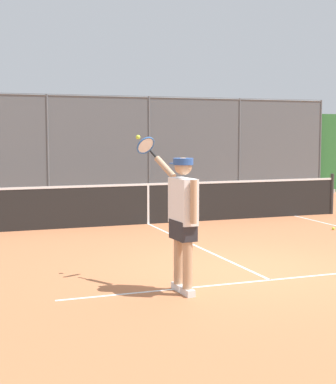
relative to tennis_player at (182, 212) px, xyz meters
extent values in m
plane|color=#B76B42|center=(-1.44, -0.91, -1.08)|extent=(60.00, 60.00, 0.00)
cube|color=white|center=(-1.44, -0.17, -1.08)|extent=(6.22, 0.05, 0.01)
cube|color=white|center=(-1.44, -3.03, -1.08)|extent=(0.05, 5.71, 0.01)
cylinder|color=#565B60|center=(-9.43, -10.65, 0.57)|extent=(0.07, 0.07, 3.30)
cylinder|color=#565B60|center=(-6.23, -10.65, 0.57)|extent=(0.07, 0.07, 3.30)
cylinder|color=#565B60|center=(-3.04, -10.65, 0.57)|extent=(0.07, 0.07, 3.30)
cylinder|color=#565B60|center=(0.15, -10.65, 0.57)|extent=(0.07, 0.07, 3.30)
cylinder|color=#565B60|center=(-1.44, -10.65, 2.18)|extent=(15.97, 0.05, 0.05)
cube|color=#565B60|center=(-1.44, -10.65, 0.57)|extent=(15.97, 0.02, 3.30)
cube|color=#2D6B33|center=(-1.44, -11.30, 0.33)|extent=(18.97, 0.90, 2.82)
cube|color=#ADADA8|center=(-1.44, -10.47, -1.00)|extent=(16.97, 0.18, 0.15)
cylinder|color=#2D2D2D|center=(-6.55, -5.88, -0.54)|extent=(0.09, 0.09, 1.07)
cube|color=black|center=(-1.44, -5.88, -0.62)|extent=(10.14, 0.02, 0.91)
cube|color=white|center=(-1.44, -5.88, -0.14)|extent=(10.14, 0.04, 0.05)
cube|color=white|center=(-1.44, -5.88, -0.62)|extent=(0.05, 0.04, 0.91)
cube|color=silver|center=(-0.01, 0.16, -1.03)|extent=(0.13, 0.27, 0.09)
cylinder|color=tan|center=(-0.01, 0.16, -0.57)|extent=(0.13, 0.13, 0.84)
cube|color=silver|center=(0.00, -0.12, -1.03)|extent=(0.13, 0.27, 0.09)
cylinder|color=tan|center=(0.00, -0.12, -0.57)|extent=(0.13, 0.13, 0.84)
cube|color=#28282D|center=(-0.01, 0.02, -0.23)|extent=(0.25, 0.45, 0.26)
cube|color=white|center=(-0.01, 0.02, 0.15)|extent=(0.24, 0.53, 0.61)
cylinder|color=tan|center=(-0.02, 0.33, 0.18)|extent=(0.08, 0.08, 0.56)
cylinder|color=tan|center=(0.07, -0.46, 0.58)|extent=(0.22, 0.41, 0.31)
sphere|color=tan|center=(-0.01, 0.02, 0.61)|extent=(0.23, 0.23, 0.23)
cylinder|color=#284C93|center=(-0.01, 0.02, 0.68)|extent=(0.28, 0.28, 0.09)
cube|color=#284C93|center=(0.00, -0.11, 0.64)|extent=(0.21, 0.22, 0.02)
cylinder|color=black|center=(0.16, -0.70, 0.75)|extent=(0.09, 0.17, 0.13)
torus|color=#28569E|center=(0.22, -0.87, 0.87)|extent=(0.34, 0.27, 0.26)
cylinder|color=silver|center=(0.22, -0.87, 0.87)|extent=(0.28, 0.22, 0.21)
sphere|color=#C1D138|center=(0.28, -1.04, 0.99)|extent=(0.07, 0.07, 0.07)
sphere|color=#C1D138|center=(-5.02, -3.65, -1.05)|extent=(0.07, 0.07, 0.07)
camera|label=1|loc=(2.82, 7.21, 1.04)|focal=55.24mm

